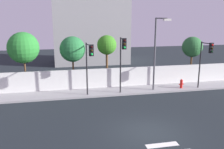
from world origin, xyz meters
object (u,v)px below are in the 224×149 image
(traffic_light_right, at_px, (122,54))
(roadside_tree_midleft, at_px, (72,49))
(traffic_light_left, at_px, (206,55))
(traffic_light_center, at_px, (89,58))
(roadside_tree_leftmost, at_px, (23,48))
(roadside_tree_midright, at_px, (107,46))
(street_lamp_curbside, at_px, (157,48))
(fire_hydrant, at_px, (181,83))
(roadside_tree_rightmost, at_px, (192,47))

(traffic_light_right, bearing_deg, roadside_tree_midleft, 135.71)
(traffic_light_left, xyz_separation_m, traffic_light_center, (-10.49, -0.09, 0.09))
(roadside_tree_leftmost, relative_size, roadside_tree_midright, 1.08)
(traffic_light_left, relative_size, roadside_tree_midright, 0.88)
(roadside_tree_leftmost, height_order, roadside_tree_midright, roadside_tree_leftmost)
(traffic_light_right, height_order, street_lamp_curbside, street_lamp_curbside)
(street_lamp_curbside, height_order, roadside_tree_midright, street_lamp_curbside)
(fire_hydrant, bearing_deg, traffic_light_left, -24.63)
(street_lamp_curbside, xyz_separation_m, roadside_tree_midright, (-3.76, 3.44, -0.09))
(traffic_light_center, height_order, roadside_tree_leftmost, roadside_tree_leftmost)
(street_lamp_curbside, xyz_separation_m, fire_hydrant, (2.74, 0.30, -3.44))
(street_lamp_curbside, xyz_separation_m, roadside_tree_leftmost, (-11.50, 3.44, -0.12))
(fire_hydrant, xyz_separation_m, roadside_tree_rightmost, (2.66, 3.15, 2.96))
(traffic_light_right, xyz_separation_m, fire_hydrant, (5.90, 0.67, -3.07))
(traffic_light_right, bearing_deg, traffic_light_left, -1.08)
(roadside_tree_midleft, relative_size, roadside_tree_rightmost, 1.05)
(traffic_light_right, relative_size, roadside_tree_rightmost, 1.04)
(roadside_tree_rightmost, bearing_deg, roadside_tree_midleft, -180.00)
(street_lamp_curbside, bearing_deg, roadside_tree_rightmost, 32.51)
(traffic_light_right, xyz_separation_m, roadside_tree_midright, (-0.60, 3.82, 0.27))
(traffic_light_right, height_order, roadside_tree_leftmost, roadside_tree_leftmost)
(street_lamp_curbside, height_order, roadside_tree_rightmost, street_lamp_curbside)
(traffic_light_center, height_order, fire_hydrant, traffic_light_center)
(roadside_tree_midright, height_order, roadside_tree_rightmost, roadside_tree_midright)
(traffic_light_center, bearing_deg, roadside_tree_midleft, 105.24)
(traffic_light_right, relative_size, roadside_tree_midleft, 0.99)
(traffic_light_left, xyz_separation_m, roadside_tree_rightmost, (0.88, 3.97, 0.22))
(fire_hydrant, distance_m, roadside_tree_leftmost, 14.96)
(traffic_light_right, distance_m, fire_hydrant, 6.68)
(roadside_tree_midright, bearing_deg, roadside_tree_rightmost, 0.00)
(roadside_tree_midright, distance_m, roadside_tree_rightmost, 9.17)
(roadside_tree_midright, bearing_deg, fire_hydrant, -25.85)
(traffic_light_right, height_order, roadside_tree_midleft, traffic_light_right)
(fire_hydrant, distance_m, roadside_tree_rightmost, 5.07)
(traffic_light_center, bearing_deg, traffic_light_right, 4.77)
(traffic_light_left, distance_m, traffic_light_right, 7.69)
(traffic_light_left, distance_m, street_lamp_curbside, 4.61)
(street_lamp_curbside, height_order, roadside_tree_leftmost, street_lamp_curbside)
(traffic_light_left, xyz_separation_m, traffic_light_right, (-7.68, 0.15, 0.34))
(traffic_light_right, bearing_deg, roadside_tree_rightmost, 24.06)
(traffic_light_left, height_order, roadside_tree_midright, roadside_tree_midright)
(traffic_light_left, xyz_separation_m, street_lamp_curbside, (-4.53, 0.52, 0.71))
(traffic_light_center, relative_size, roadside_tree_rightmost, 0.96)
(traffic_light_center, distance_m, traffic_light_right, 2.83)
(fire_hydrant, height_order, roadside_tree_midleft, roadside_tree_midleft)
(traffic_light_right, bearing_deg, traffic_light_center, -175.23)
(traffic_light_right, height_order, fire_hydrant, traffic_light_right)
(traffic_light_left, distance_m, fire_hydrant, 3.36)
(street_lamp_curbside, bearing_deg, roadside_tree_leftmost, 163.33)
(traffic_light_left, height_order, roadside_tree_leftmost, roadside_tree_leftmost)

